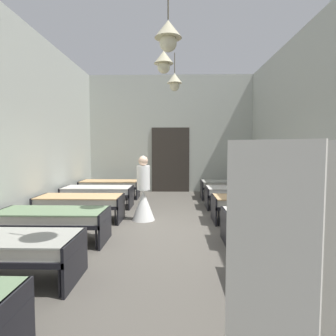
{
  "coord_description": "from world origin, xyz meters",
  "views": [
    {
      "loc": [
        0.18,
        -5.7,
        1.67
      ],
      "look_at": [
        0.0,
        1.44,
        1.16
      ],
      "focal_mm": 31.07,
      "sensor_mm": 36.0,
      "label": 1
    }
  ],
  "objects_px": {
    "bed_right_row_2": "(280,219)",
    "bed_left_row_5": "(110,185)",
    "bed_left_row_1": "(1,247)",
    "bed_right_row_4": "(241,192)",
    "nurse_near_aisle": "(143,197)",
    "bed_left_row_2": "(52,218)",
    "bed_left_row_4": "(98,192)",
    "bed_left_row_3": "(80,202)",
    "bed_right_row_1": "(325,250)",
    "bed_right_row_5": "(230,185)",
    "bed_right_row_3": "(256,202)"
  },
  "relations": [
    {
      "from": "bed_right_row_5",
      "to": "bed_left_row_3",
      "type": "bearing_deg",
      "value": -142.78
    },
    {
      "from": "bed_left_row_1",
      "to": "bed_left_row_3",
      "type": "bearing_deg",
      "value": 90.0
    },
    {
      "from": "bed_left_row_1",
      "to": "bed_left_row_3",
      "type": "distance_m",
      "value": 3.0
    },
    {
      "from": "bed_right_row_3",
      "to": "nurse_near_aisle",
      "type": "bearing_deg",
      "value": 177.63
    },
    {
      "from": "bed_left_row_1",
      "to": "bed_left_row_5",
      "type": "height_order",
      "value": "same"
    },
    {
      "from": "bed_left_row_3",
      "to": "nurse_near_aisle",
      "type": "distance_m",
      "value": 1.43
    },
    {
      "from": "bed_left_row_2",
      "to": "bed_right_row_4",
      "type": "xyz_separation_m",
      "value": [
        3.95,
        3.0,
        0.0
      ]
    },
    {
      "from": "bed_left_row_1",
      "to": "nurse_near_aisle",
      "type": "height_order",
      "value": "nurse_near_aisle"
    },
    {
      "from": "bed_right_row_3",
      "to": "bed_right_row_4",
      "type": "xyz_separation_m",
      "value": [
        0.0,
        1.5,
        0.0
      ]
    },
    {
      "from": "bed_right_row_1",
      "to": "bed_left_row_5",
      "type": "bearing_deg",
      "value": 123.36
    },
    {
      "from": "bed_right_row_3",
      "to": "bed_left_row_5",
      "type": "height_order",
      "value": "same"
    },
    {
      "from": "bed_right_row_3",
      "to": "bed_right_row_5",
      "type": "distance_m",
      "value": 3.0
    },
    {
      "from": "bed_right_row_1",
      "to": "bed_right_row_3",
      "type": "distance_m",
      "value": 3.0
    },
    {
      "from": "bed_left_row_3",
      "to": "bed_right_row_3",
      "type": "distance_m",
      "value": 3.95
    },
    {
      "from": "bed_right_row_1",
      "to": "bed_left_row_2",
      "type": "height_order",
      "value": "same"
    },
    {
      "from": "bed_right_row_5",
      "to": "bed_left_row_5",
      "type": "bearing_deg",
      "value": 180.0
    },
    {
      "from": "bed_right_row_3",
      "to": "bed_right_row_5",
      "type": "xyz_separation_m",
      "value": [
        0.0,
        3.0,
        0.0
      ]
    },
    {
      "from": "bed_left_row_1",
      "to": "bed_right_row_2",
      "type": "xyz_separation_m",
      "value": [
        3.95,
        1.5,
        0.0
      ]
    },
    {
      "from": "bed_right_row_5",
      "to": "bed_right_row_4",
      "type": "bearing_deg",
      "value": -90.0
    },
    {
      "from": "bed_left_row_3",
      "to": "bed_left_row_5",
      "type": "distance_m",
      "value": 3.0
    },
    {
      "from": "bed_right_row_2",
      "to": "bed_left_row_5",
      "type": "bearing_deg",
      "value": 131.28
    },
    {
      "from": "bed_left_row_1",
      "to": "bed_left_row_4",
      "type": "relative_size",
      "value": 1.0
    },
    {
      "from": "nurse_near_aisle",
      "to": "bed_right_row_2",
      "type": "bearing_deg",
      "value": 155.98
    },
    {
      "from": "bed_right_row_2",
      "to": "bed_left_row_5",
      "type": "xyz_separation_m",
      "value": [
        -3.95,
        4.5,
        0.0
      ]
    },
    {
      "from": "bed_left_row_1",
      "to": "bed_left_row_5",
      "type": "bearing_deg",
      "value": 90.0
    },
    {
      "from": "bed_left_row_1",
      "to": "bed_right_row_4",
      "type": "distance_m",
      "value": 5.98
    },
    {
      "from": "bed_right_row_5",
      "to": "nurse_near_aisle",
      "type": "relative_size",
      "value": 1.28
    },
    {
      "from": "nurse_near_aisle",
      "to": "bed_left_row_4",
      "type": "bearing_deg",
      "value": -35.94
    },
    {
      "from": "bed_right_row_2",
      "to": "bed_right_row_3",
      "type": "relative_size",
      "value": 1.0
    },
    {
      "from": "bed_right_row_4",
      "to": "nurse_near_aisle",
      "type": "relative_size",
      "value": 1.28
    },
    {
      "from": "bed_right_row_4",
      "to": "bed_left_row_5",
      "type": "relative_size",
      "value": 1.0
    },
    {
      "from": "bed_left_row_4",
      "to": "bed_left_row_1",
      "type": "bearing_deg",
      "value": -90.0
    },
    {
      "from": "bed_right_row_3",
      "to": "bed_left_row_4",
      "type": "bearing_deg",
      "value": 159.21
    },
    {
      "from": "bed_left_row_1",
      "to": "bed_right_row_5",
      "type": "relative_size",
      "value": 1.0
    },
    {
      "from": "bed_right_row_1",
      "to": "bed_left_row_4",
      "type": "distance_m",
      "value": 5.98
    },
    {
      "from": "bed_left_row_4",
      "to": "nurse_near_aisle",
      "type": "relative_size",
      "value": 1.28
    },
    {
      "from": "bed_left_row_4",
      "to": "bed_right_row_5",
      "type": "relative_size",
      "value": 1.0
    },
    {
      "from": "bed_left_row_1",
      "to": "bed_right_row_1",
      "type": "distance_m",
      "value": 3.95
    },
    {
      "from": "bed_left_row_2",
      "to": "bed_right_row_2",
      "type": "relative_size",
      "value": 1.0
    },
    {
      "from": "bed_left_row_2",
      "to": "bed_right_row_5",
      "type": "xyz_separation_m",
      "value": [
        3.95,
        4.5,
        0.0
      ]
    },
    {
      "from": "bed_left_row_3",
      "to": "bed_right_row_5",
      "type": "height_order",
      "value": "same"
    },
    {
      "from": "bed_right_row_3",
      "to": "bed_right_row_1",
      "type": "bearing_deg",
      "value": -90.0
    },
    {
      "from": "bed_left_row_3",
      "to": "bed_right_row_4",
      "type": "height_order",
      "value": "same"
    },
    {
      "from": "bed_left_row_2",
      "to": "bed_left_row_4",
      "type": "bearing_deg",
      "value": 90.0
    },
    {
      "from": "bed_left_row_1",
      "to": "bed_left_row_4",
      "type": "xyz_separation_m",
      "value": [
        0.0,
        4.5,
        0.0
      ]
    },
    {
      "from": "bed_left_row_2",
      "to": "bed_right_row_5",
      "type": "relative_size",
      "value": 1.0
    },
    {
      "from": "bed_right_row_1",
      "to": "bed_left_row_2",
      "type": "bearing_deg",
      "value": 159.21
    },
    {
      "from": "bed_left_row_2",
      "to": "bed_left_row_4",
      "type": "height_order",
      "value": "same"
    },
    {
      "from": "bed_left_row_3",
      "to": "bed_left_row_5",
      "type": "height_order",
      "value": "same"
    },
    {
      "from": "bed_right_row_1",
      "to": "bed_left_row_2",
      "type": "distance_m",
      "value": 4.22
    }
  ]
}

